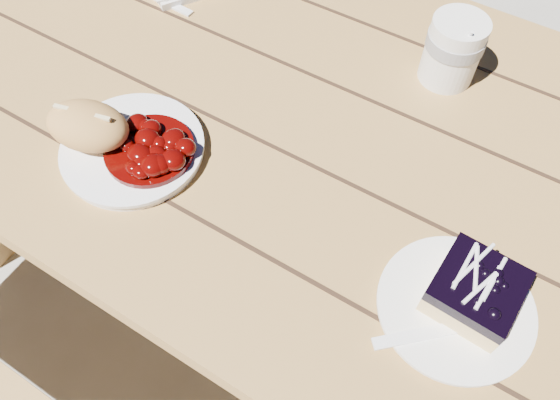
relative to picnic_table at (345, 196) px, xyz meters
The scene contains 10 objects.
ground 0.59m from the picnic_table, 90.00° to the left, with size 60.00×60.00×0.00m, color #9D988D.
picnic_table is the anchor object (origin of this frame).
main_plate 0.37m from the picnic_table, 143.29° to the right, with size 0.20×0.20×0.02m, color white.
goulash_stew 0.36m from the picnic_table, 140.67° to the right, with size 0.13×0.13×0.04m, color #4A0402, non-canonical shape.
bread_roll 0.44m from the picnic_table, 145.78° to the right, with size 0.12×0.08×0.06m, color tan.
dessert_plate 0.34m from the picnic_table, 37.90° to the right, with size 0.19×0.19×0.01m, color white.
blueberry_cake 0.35m from the picnic_table, 34.36° to the right, with size 0.10×0.10×0.06m.
fork_dessert 0.36m from the picnic_table, 48.11° to the right, with size 0.03×0.16×0.01m, color white, non-canonical shape.
coffee_cup 0.30m from the picnic_table, 71.55° to the left, with size 0.09×0.09×0.11m, color white.
fork_table 0.48m from the picnic_table, 167.14° to the left, with size 0.03×0.16×0.01m, color white, non-canonical shape.
Camera 1 is at (0.18, -0.51, 1.39)m, focal length 35.00 mm.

